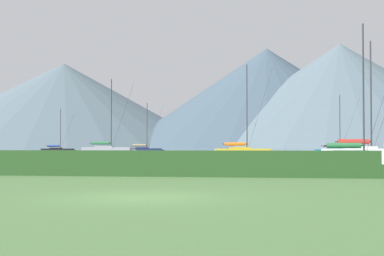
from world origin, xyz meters
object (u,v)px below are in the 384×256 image
Objects in this scene: sailboat_slip_5 at (337,152)px; sailboat_slip_6 at (243,152)px; sailboat_slip_8 at (58,150)px; sailboat_slip_4 at (108,150)px; sailboat_slip_10 at (358,158)px; sailboat_slip_3 at (366,153)px; sailboat_slip_7 at (145,150)px.

sailboat_slip_5 is 0.73× the size of sailboat_slip_6.
sailboat_slip_5 reaches higher than sailboat_slip_8.
sailboat_slip_6 is (22.55, -15.06, -0.06)m from sailboat_slip_4.
sailboat_slip_3 is at bearing 75.54° from sailboat_slip_10.
sailboat_slip_5 is at bearing 82.58° from sailboat_slip_10.
sailboat_slip_5 is 40.60m from sailboat_slip_10.
sailboat_slip_10 is (45.47, -56.67, 0.06)m from sailboat_slip_8.
sailboat_slip_4 is at bearing 123.03° from sailboat_slip_10.
sailboat_slip_7 is at bearing 114.68° from sailboat_slip_10.
sailboat_slip_5 is at bearing 82.84° from sailboat_slip_3.
sailboat_slip_3 is at bearing -60.24° from sailboat_slip_6.
sailboat_slip_5 is at bearing -29.06° from sailboat_slip_8.
sailboat_slip_5 is at bearing -36.28° from sailboat_slip_7.
sailboat_slip_7 is at bearing 64.25° from sailboat_slip_4.
sailboat_slip_3 is 0.95× the size of sailboat_slip_4.
sailboat_slip_6 reaches higher than sailboat_slip_8.
sailboat_slip_5 is 0.85× the size of sailboat_slip_10.
sailboat_slip_3 is at bearing -64.32° from sailboat_slip_7.
sailboat_slip_8 is (-48.34, 42.81, -0.19)m from sailboat_slip_3.
sailboat_slip_7 is at bearing -16.12° from sailboat_slip_8.
sailboat_slip_8 is (-48.77, 16.21, -0.02)m from sailboat_slip_5.
sailboat_slip_6 is at bearing -65.04° from sailboat_slip_7.
sailboat_slip_4 is 1.02× the size of sailboat_slip_6.
sailboat_slip_4 is at bearing 132.46° from sailboat_slip_3.
sailboat_slip_4 reaches higher than sailboat_slip_6.
sailboat_slip_5 is 16.90m from sailboat_slip_6.
sailboat_slip_4 is (-35.11, 30.85, 0.00)m from sailboat_slip_3.
sailboat_slip_7 reaches higher than sailboat_slip_5.
sailboat_slip_5 is 35.07m from sailboat_slip_7.
sailboat_slip_3 is 64.57m from sailboat_slip_8.
sailboat_slip_6 is at bearing 122.26° from sailboat_slip_3.
sailboat_slip_10 is at bearing -74.24° from sailboat_slip_7.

